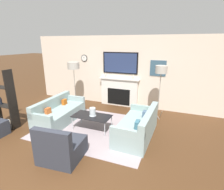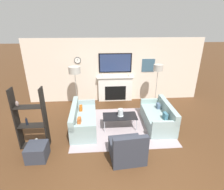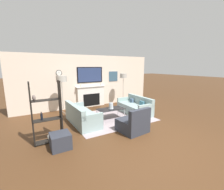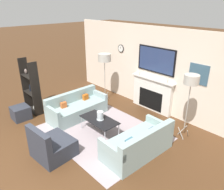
% 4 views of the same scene
% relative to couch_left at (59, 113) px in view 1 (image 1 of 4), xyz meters
% --- Properties ---
extents(ground_plane, '(60.00, 60.00, 0.00)m').
position_rel_couch_left_xyz_m(ground_plane, '(1.27, -2.39, -0.28)').
color(ground_plane, '#492D18').
extents(fireplace_wall, '(7.49, 0.28, 2.70)m').
position_rel_couch_left_xyz_m(fireplace_wall, '(1.28, 2.23, 0.96)').
color(fireplace_wall, beige).
rests_on(fireplace_wall, ground_plane).
extents(area_rug, '(3.17, 2.53, 0.01)m').
position_rel_couch_left_xyz_m(area_rug, '(1.27, 0.00, -0.27)').
color(area_rug, gray).
rests_on(area_rug, ground_plane).
extents(couch_left, '(0.83, 1.88, 0.76)m').
position_rel_couch_left_xyz_m(couch_left, '(0.00, 0.00, 0.00)').
color(couch_left, '#8AA3A1').
rests_on(couch_left, ground_plane).
extents(couch_right, '(0.87, 1.75, 0.77)m').
position_rel_couch_left_xyz_m(couch_right, '(2.55, -0.00, -0.00)').
color(couch_right, '#8AA3A1').
rests_on(couch_right, ground_plane).
extents(armchair, '(0.91, 0.90, 0.84)m').
position_rel_couch_left_xyz_m(armchair, '(1.23, -1.54, -0.01)').
color(armchair, '#2D303A').
rests_on(armchair, ground_plane).
extents(coffee_table, '(1.10, 0.57, 0.43)m').
position_rel_couch_left_xyz_m(coffee_table, '(1.22, -0.08, 0.12)').
color(coffee_table, black).
rests_on(coffee_table, ground_plane).
extents(hurricane_candle, '(0.20, 0.20, 0.24)m').
position_rel_couch_left_xyz_m(hurricane_candle, '(1.24, -0.07, 0.26)').
color(hurricane_candle, silver).
rests_on(hurricane_candle, coffee_table).
extents(floor_lamp_left, '(0.45, 0.45, 1.74)m').
position_rel_couch_left_xyz_m(floor_lamp_left, '(-0.34, 1.47, 1.30)').
color(floor_lamp_left, '#9E998E').
rests_on(floor_lamp_left, ground_plane).
extents(floor_lamp_right, '(0.37, 0.37, 1.76)m').
position_rel_couch_left_xyz_m(floor_lamp_right, '(2.89, 1.47, 1.32)').
color(floor_lamp_right, '#9E998E').
rests_on(floor_lamp_right, ground_plane).
extents(shelf_unit, '(0.78, 0.28, 1.75)m').
position_rel_couch_left_xyz_m(shelf_unit, '(-1.27, -0.85, 0.50)').
color(shelf_unit, black).
rests_on(shelf_unit, ground_plane).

